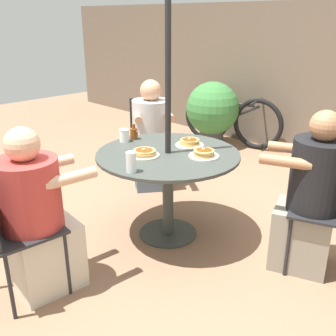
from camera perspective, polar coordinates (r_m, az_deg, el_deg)
name	(u,v)px	position (r m, az deg, el deg)	size (l,w,h in m)	color
ground_plane	(168,233)	(3.29, 0.00, -9.48)	(12.00, 12.00, 0.00)	#8C664C
back_fence	(325,84)	(5.12, 21.87, 11.29)	(10.00, 0.06, 1.86)	brown
patio_table	(168,168)	(3.04, 0.00, 0.04)	(1.10, 1.10, 0.71)	#383D38
umbrella_pole	(168,100)	(2.89, 0.00, 9.82)	(0.04, 0.04, 2.22)	black
diner_north	(310,200)	(2.84, 19.91, -4.41)	(0.59, 0.51, 1.14)	gray
patio_chair_east	(150,134)	(4.21, -2.65, 5.02)	(0.58, 0.58, 0.87)	#232326
diner_east	(152,140)	(4.05, -2.36, 4.12)	(0.60, 0.58, 1.10)	slate
patio_chair_south	(9,226)	(2.55, -22.04, -7.87)	(0.46, 0.46, 0.87)	#232326
diner_south	(38,220)	(2.60, -18.39, -7.19)	(0.42, 0.58, 1.10)	beige
pancake_plate_a	(189,143)	(3.16, 3.12, 3.67)	(0.23, 0.23, 0.06)	silver
pancake_plate_b	(144,153)	(2.92, -3.44, 2.15)	(0.23, 0.23, 0.06)	silver
pancake_plate_c	(204,154)	(2.91, 5.23, 2.07)	(0.23, 0.23, 0.07)	silver
syrup_bottle	(134,133)	(3.33, -4.96, 5.05)	(0.08, 0.06, 0.13)	brown
coffee_cup	(124,135)	(3.27, -6.37, 4.72)	(0.08, 0.08, 0.10)	white
drinking_glass_a	(131,162)	(2.61, -5.36, 0.86)	(0.07, 0.07, 0.14)	silver
bicycle	(232,120)	(5.49, 9.23, 6.92)	(1.41, 0.49, 0.71)	black
potted_shrub	(212,110)	(5.40, 6.47, 8.34)	(0.71, 0.71, 0.87)	#3D3D3F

